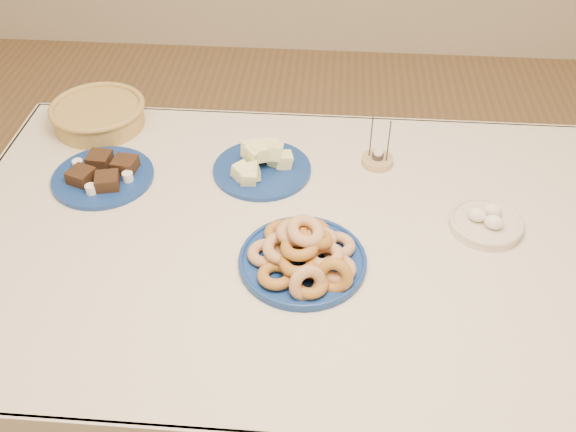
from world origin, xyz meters
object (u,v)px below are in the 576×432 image
object	(u,v)px
dining_table	(290,263)
wicker_basket	(98,114)
melon_plate	(261,163)
brownie_plate	(103,175)
donut_platter	(304,255)
egg_bowl	(486,222)
candle_holder	(377,160)

from	to	relation	value
dining_table	wicker_basket	world-z (taller)	wicker_basket
melon_plate	brownie_plate	bearing A→B (deg)	-170.51
brownie_plate	wicker_basket	distance (m)	0.28
donut_platter	egg_bowl	bearing A→B (deg)	20.82
wicker_basket	egg_bowl	bearing A→B (deg)	-19.18
brownie_plate	egg_bowl	size ratio (longest dim) A/B	1.23
brownie_plate	wicker_basket	world-z (taller)	wicker_basket
candle_holder	melon_plate	bearing A→B (deg)	-169.64
dining_table	wicker_basket	distance (m)	0.77
dining_table	wicker_basket	size ratio (longest dim) A/B	4.59
candle_holder	brownie_plate	bearing A→B (deg)	-170.14
melon_plate	candle_holder	size ratio (longest dim) A/B	2.40
candle_holder	donut_platter	bearing A→B (deg)	-113.48
dining_table	melon_plate	distance (m)	0.30
donut_platter	dining_table	bearing A→B (deg)	110.87
dining_table	melon_plate	world-z (taller)	melon_plate
melon_plate	wicker_basket	xyz separation A→B (m)	(-0.52, 0.19, 0.01)
melon_plate	egg_bowl	xyz separation A→B (m)	(0.58, -0.19, -0.01)
egg_bowl	candle_holder	bearing A→B (deg)	136.26
brownie_plate	wicker_basket	bearing A→B (deg)	108.66
melon_plate	brownie_plate	distance (m)	0.43
donut_platter	wicker_basket	xyz separation A→B (m)	(-0.66, 0.55, 0.01)
wicker_basket	candle_holder	distance (m)	0.85
dining_table	egg_bowl	world-z (taller)	egg_bowl
candle_holder	egg_bowl	size ratio (longest dim) A/B	0.62
dining_table	donut_platter	world-z (taller)	donut_platter
egg_bowl	dining_table	bearing A→B (deg)	-173.18
melon_plate	candle_holder	distance (m)	0.33
dining_table	candle_holder	distance (m)	0.40
dining_table	brownie_plate	size ratio (longest dim) A/B	5.79
donut_platter	wicker_basket	size ratio (longest dim) A/B	1.02
dining_table	donut_platter	size ratio (longest dim) A/B	4.50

